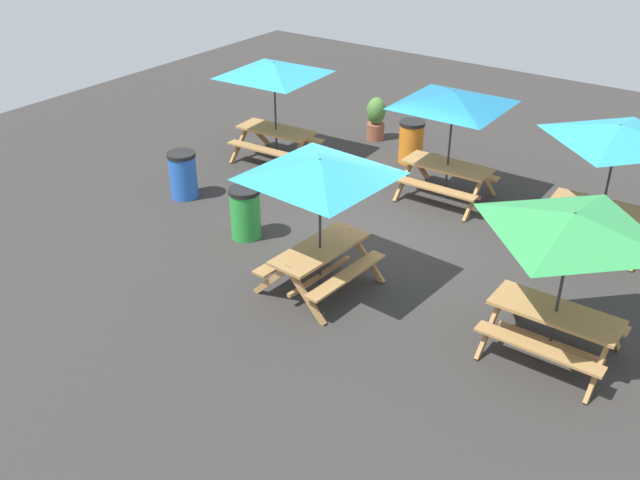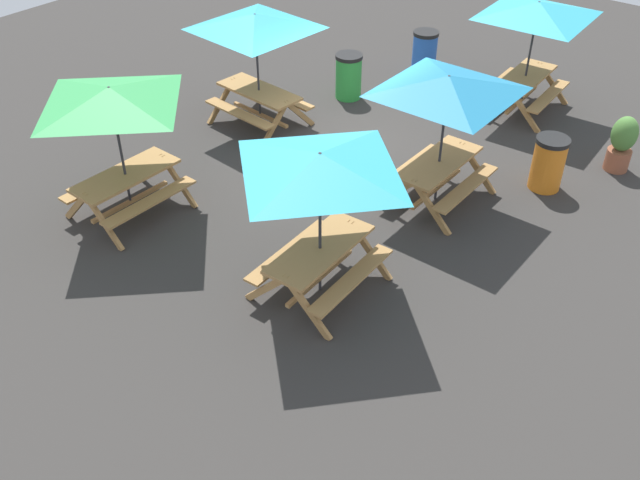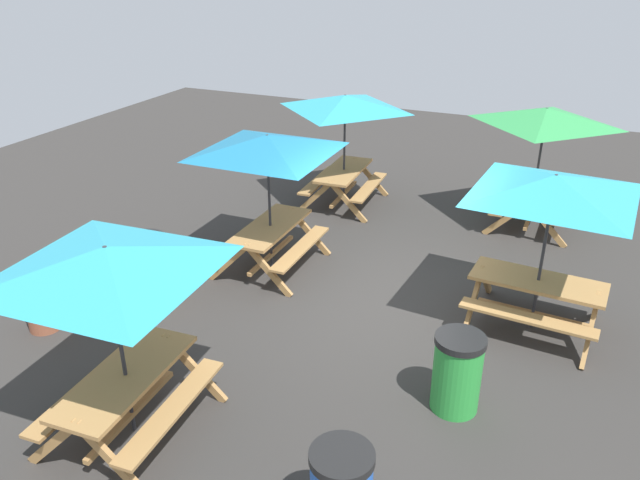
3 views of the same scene
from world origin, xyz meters
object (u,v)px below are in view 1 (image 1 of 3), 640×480
(picnic_table_2, at_px, (453,107))
(trash_bin_blue, at_px, (183,175))
(trash_bin_green, at_px, (245,213))
(potted_plant_0, at_px, (376,118))
(picnic_table_1, at_px, (617,142))
(trash_bin_orange, at_px, (411,142))
(picnic_table_3, at_px, (571,234))
(picnic_table_4, at_px, (274,76))
(picnic_table_0, at_px, (320,178))

(picnic_table_2, bearing_deg, trash_bin_blue, -146.03)
(trash_bin_green, height_order, potted_plant_0, potted_plant_0)
(picnic_table_1, relative_size, trash_bin_orange, 2.38)
(picnic_table_3, bearing_deg, potted_plant_0, 138.85)
(picnic_table_1, height_order, potted_plant_0, picnic_table_1)
(picnic_table_3, relative_size, picnic_table_4, 0.83)
(picnic_table_2, relative_size, potted_plant_0, 2.65)
(picnic_table_4, distance_m, trash_bin_blue, 3.06)
(picnic_table_4, bearing_deg, picnic_table_1, -0.47)
(trash_bin_orange, relative_size, trash_bin_green, 1.00)
(trash_bin_blue, xyz_separation_m, potted_plant_0, (1.51, 5.15, 0.05))
(picnic_table_3, distance_m, trash_bin_blue, 8.23)
(trash_bin_blue, distance_m, trash_bin_green, 2.25)
(picnic_table_0, relative_size, potted_plant_0, 2.65)
(picnic_table_0, xyz_separation_m, picnic_table_4, (-3.98, 3.85, 0.00))
(picnic_table_3, distance_m, trash_bin_orange, 7.39)
(picnic_table_4, bearing_deg, trash_bin_green, -63.59)
(trash_bin_green, relative_size, potted_plant_0, 0.92)
(trash_bin_blue, bearing_deg, trash_bin_green, -14.60)
(trash_bin_blue, xyz_separation_m, trash_bin_green, (2.18, -0.57, 0.00))
(trash_bin_green, distance_m, potted_plant_0, 5.75)
(picnic_table_4, bearing_deg, picnic_table_0, -47.28)
(picnic_table_4, bearing_deg, picnic_table_3, -26.94)
(trash_bin_blue, bearing_deg, picnic_table_3, -5.22)
(trash_bin_orange, distance_m, potted_plant_0, 1.62)
(picnic_table_2, height_order, potted_plant_0, picnic_table_2)
(picnic_table_0, height_order, picnic_table_4, same)
(trash_bin_blue, xyz_separation_m, trash_bin_orange, (2.93, 4.37, 0.00))
(trash_bin_blue, height_order, trash_bin_orange, same)
(picnic_table_2, distance_m, potted_plant_0, 3.90)
(picnic_table_2, relative_size, picnic_table_4, 1.00)
(picnic_table_0, distance_m, picnic_table_1, 5.33)
(picnic_table_1, relative_size, picnic_table_4, 0.83)
(picnic_table_1, distance_m, picnic_table_4, 7.27)
(trash_bin_orange, xyz_separation_m, trash_bin_green, (-0.75, -4.94, 0.00))
(picnic_table_1, bearing_deg, picnic_table_2, 175.98)
(trash_bin_orange, bearing_deg, potted_plant_0, 151.51)
(picnic_table_1, bearing_deg, trash_bin_orange, 160.86)
(potted_plant_0, bearing_deg, picnic_table_2, -34.96)
(picnic_table_2, bearing_deg, picnic_table_4, -174.70)
(picnic_table_2, bearing_deg, picnic_table_0, -92.47)
(picnic_table_0, height_order, picnic_table_2, same)
(picnic_table_1, relative_size, trash_bin_blue, 2.38)
(trash_bin_blue, bearing_deg, trash_bin_orange, 56.20)
(picnic_table_1, height_order, picnic_table_3, same)
(picnic_table_0, relative_size, picnic_table_3, 1.21)
(picnic_table_0, bearing_deg, picnic_table_3, -78.59)
(picnic_table_2, distance_m, picnic_table_4, 4.15)
(picnic_table_1, relative_size, picnic_table_2, 0.83)
(picnic_table_1, relative_size, picnic_table_3, 1.00)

